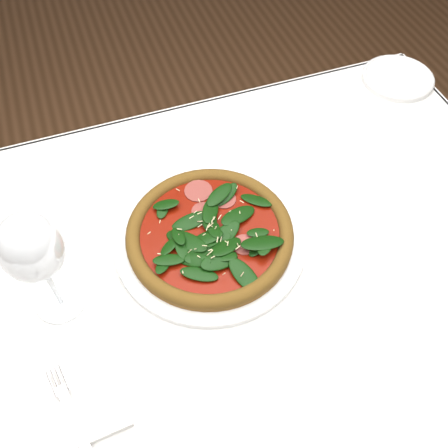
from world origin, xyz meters
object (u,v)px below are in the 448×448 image
object	(u,v)px
plate	(210,238)
wine_glass	(32,250)
pizza	(210,232)
napkin	(76,424)

from	to	relation	value
plate	wine_glass	bearing A→B (deg)	-173.17
pizza	wine_glass	world-z (taller)	wine_glass
wine_glass	napkin	distance (m)	0.23
plate	pizza	size ratio (longest dim) A/B	1.03
plate	napkin	world-z (taller)	plate
pizza	wine_glass	xyz separation A→B (m)	(-0.25, -0.03, 0.12)
napkin	wine_glass	bearing A→B (deg)	87.16
plate	wine_glass	distance (m)	0.28
wine_glass	plate	bearing A→B (deg)	6.83
plate	napkin	size ratio (longest dim) A/B	2.33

